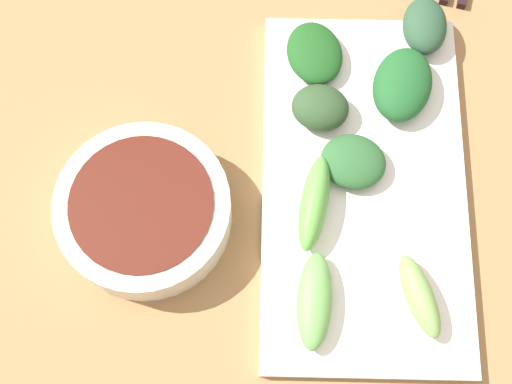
% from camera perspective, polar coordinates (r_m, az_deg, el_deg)
% --- Properties ---
extents(tabletop, '(2.10, 2.10, 0.02)m').
position_cam_1_polar(tabletop, '(0.63, 2.34, -1.06)').
color(tabletop, '#966F45').
rests_on(tabletop, ground).
extents(sauce_bowl, '(0.15, 0.15, 0.04)m').
position_cam_1_polar(sauce_bowl, '(0.60, -9.12, -1.46)').
color(sauce_bowl, silver).
rests_on(sauce_bowl, tabletop).
extents(serving_plate, '(0.18, 0.33, 0.01)m').
position_cam_1_polar(serving_plate, '(0.63, 8.76, 0.51)').
color(serving_plate, white).
rests_on(serving_plate, tabletop).
extents(broccoli_leafy_0, '(0.07, 0.09, 0.03)m').
position_cam_1_polar(broccoli_leafy_0, '(0.65, 11.87, 8.58)').
color(broccoli_leafy_0, '#1D5727').
rests_on(broccoli_leafy_0, serving_plate).
extents(broccoli_stalk_1, '(0.04, 0.08, 0.02)m').
position_cam_1_polar(broccoli_stalk_1, '(0.59, 13.21, -8.29)').
color(broccoli_stalk_1, '#79A654').
rests_on(broccoli_stalk_1, serving_plate).
extents(broccoli_stalk_2, '(0.04, 0.09, 0.03)m').
position_cam_1_polar(broccoli_stalk_2, '(0.60, 4.77, -0.90)').
color(broccoli_stalk_2, '#5CA744').
rests_on(broccoli_stalk_2, serving_plate).
extents(broccoli_stalk_3, '(0.03, 0.08, 0.02)m').
position_cam_1_polar(broccoli_stalk_3, '(0.58, 4.80, -8.86)').
color(broccoli_stalk_3, '#64A350').
rests_on(broccoli_stalk_3, serving_plate).
extents(broccoli_leafy_4, '(0.06, 0.08, 0.02)m').
position_cam_1_polar(broccoli_leafy_4, '(0.66, 4.81, 11.23)').
color(broccoli_leafy_4, '#1B4F1D').
rests_on(broccoli_leafy_4, serving_plate).
extents(broccoli_leafy_5, '(0.04, 0.06, 0.03)m').
position_cam_1_polar(broccoli_leafy_5, '(0.69, 13.61, 13.05)').
color(broccoli_leafy_5, '#294B33').
rests_on(broccoli_leafy_5, serving_plate).
extents(broccoli_leafy_6, '(0.07, 0.06, 0.02)m').
position_cam_1_polar(broccoli_leafy_6, '(0.62, 7.95, 2.47)').
color(broccoli_leafy_6, '#2A5B2E').
rests_on(broccoli_leafy_6, serving_plate).
extents(broccoli_leafy_7, '(0.06, 0.05, 0.03)m').
position_cam_1_polar(broccoli_leafy_7, '(0.63, 5.27, 6.88)').
color(broccoli_leafy_7, '#2B4728').
rests_on(broccoli_leafy_7, serving_plate).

